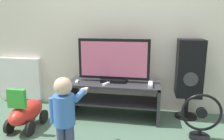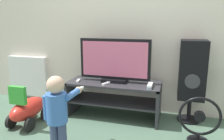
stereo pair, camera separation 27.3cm
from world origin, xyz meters
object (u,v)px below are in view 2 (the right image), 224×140
Objects in this scene: television at (115,61)px; child at (58,108)px; floor_fan at (199,123)px; radiator at (28,76)px; ride_on_toy at (28,109)px; game_console at (150,86)px; remote_primary at (78,81)px; remote_secondary at (106,84)px; speaker_tower at (192,71)px.

television is 1.22× the size of child.
floor_fan is 0.73× the size of radiator.
television is 1.24m from ride_on_toy.
ride_on_toy is (-1.43, -0.43, -0.29)m from game_console.
remote_primary is 0.40m from remote_secondary.
child is at bearing -157.93° from floor_fan.
remote_secondary is at bearing 24.69° from ride_on_toy.
remote_primary is at bearing 102.14° from child.
speaker_tower is at bearing 9.58° from remote_primary.
remote_secondary is 1.51m from radiator.
ride_on_toy reaches higher than remote_secondary.
speaker_tower is at bearing 19.26° from ride_on_toy.
child is 0.74× the size of speaker_tower.
remote_secondary is at bearing -15.17° from radiator.
television is at bearing 30.57° from ride_on_toy.
child is at bearing -132.09° from game_console.
radiator is (-1.53, 0.24, -0.37)m from television.
television reaches higher than child.
child is at bearing -77.86° from remote_primary.
television is at bearing -173.68° from speaker_tower.
radiator is (-1.46, 0.39, -0.10)m from remote_secondary.
radiator is (-2.56, 0.69, 0.15)m from floor_fan.
television is 0.97m from speaker_tower.
game_console is at bearing 16.62° from ride_on_toy.
remote_primary is at bearing 41.29° from ride_on_toy.
television is 1.06m from child.
ride_on_toy is at bearing -163.38° from game_console.
child is (-0.21, -0.82, -0.03)m from remote_secondary.
child is at bearing -106.11° from television.
remote_secondary is 0.85m from child.
radiator is at bearing 125.57° from ride_on_toy.
remote_primary is 0.23× the size of ride_on_toy.
game_console reaches higher than remote_secondary.
ride_on_toy is (-1.98, -0.11, -0.03)m from floor_fan.
remote_secondary is 1.08m from speaker_tower.
remote_primary is 1.55m from floor_fan.
game_console is 1.50× the size of remote_secondary.
remote_primary is 0.87m from child.
child is 1.49× the size of floor_fan.
speaker_tower is 2.51m from radiator.
game_console is at bearing -0.02° from remote_primary.
ride_on_toy reaches higher than floor_fan.
remote_secondary is at bearing -177.71° from game_console.
floor_fan is (0.55, -0.31, -0.26)m from game_console.
radiator is (-1.24, 1.22, -0.07)m from child.
television is 0.55m from remote_primary.
remote_primary is 0.13× the size of speaker_tower.
floor_fan is at bearing -11.87° from remote_primary.
remote_secondary is (0.40, -0.02, 0.00)m from remote_primary.
remote_secondary is at bearing -165.69° from speaker_tower.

